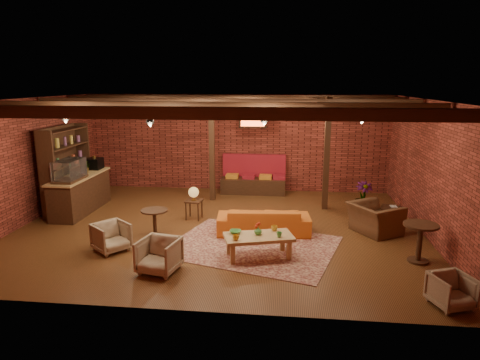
# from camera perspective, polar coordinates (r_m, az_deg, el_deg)

# --- Properties ---
(floor) EXTENTS (10.00, 10.00, 0.00)m
(floor) POSITION_cam_1_polar(r_m,az_deg,el_deg) (10.88, -2.88, -6.41)
(floor) COLOR #37210D
(floor) RESTS_ON ground
(ceiling) EXTENTS (10.00, 8.00, 0.02)m
(ceiling) POSITION_cam_1_polar(r_m,az_deg,el_deg) (10.27, -3.09, 10.68)
(ceiling) COLOR black
(ceiling) RESTS_ON wall_back
(wall_back) EXTENTS (10.00, 0.02, 3.20)m
(wall_back) POSITION_cam_1_polar(r_m,az_deg,el_deg) (14.36, -0.43, 4.96)
(wall_back) COLOR maroon
(wall_back) RESTS_ON ground
(wall_front) EXTENTS (10.00, 0.02, 3.20)m
(wall_front) POSITION_cam_1_polar(r_m,az_deg,el_deg) (6.66, -8.48, -4.78)
(wall_front) COLOR maroon
(wall_front) RESTS_ON ground
(wall_left) EXTENTS (0.02, 8.00, 3.20)m
(wall_left) POSITION_cam_1_polar(r_m,az_deg,el_deg) (12.28, -26.69, 2.18)
(wall_left) COLOR maroon
(wall_left) RESTS_ON ground
(wall_right) EXTENTS (0.02, 8.00, 3.20)m
(wall_right) POSITION_cam_1_polar(r_m,az_deg,el_deg) (10.85, 24.08, 1.17)
(wall_right) COLOR maroon
(wall_right) RESTS_ON ground
(ceiling_beams) EXTENTS (9.80, 6.40, 0.22)m
(ceiling_beams) POSITION_cam_1_polar(r_m,az_deg,el_deg) (10.27, -3.08, 10.01)
(ceiling_beams) COLOR black
(ceiling_beams) RESTS_ON ceiling
(ceiling_pipe) EXTENTS (9.60, 0.12, 0.12)m
(ceiling_pipe) POSITION_cam_1_polar(r_m,az_deg,el_deg) (11.87, -1.81, 9.32)
(ceiling_pipe) COLOR black
(ceiling_pipe) RESTS_ON ceiling
(post_left) EXTENTS (0.16, 0.16, 3.20)m
(post_left) POSITION_cam_1_polar(r_m,az_deg,el_deg) (13.08, -3.77, 4.13)
(post_left) COLOR black
(post_left) RESTS_ON ground
(post_right) EXTENTS (0.16, 0.16, 3.20)m
(post_right) POSITION_cam_1_polar(r_m,az_deg,el_deg) (12.35, 11.50, 3.36)
(post_right) COLOR black
(post_right) RESTS_ON ground
(service_counter) EXTENTS (0.80, 2.50, 1.60)m
(service_counter) POSITION_cam_1_polar(r_m,az_deg,el_deg) (12.84, -20.57, -0.49)
(service_counter) COLOR black
(service_counter) RESTS_ON ground
(plant_counter) EXTENTS (0.35, 0.39, 0.30)m
(plant_counter) POSITION_cam_1_polar(r_m,az_deg,el_deg) (12.88, -19.92, 1.52)
(plant_counter) COLOR #337F33
(plant_counter) RESTS_ON service_counter
(shelving_hutch) EXTENTS (0.52, 2.00, 2.40)m
(shelving_hutch) POSITION_cam_1_polar(r_m,az_deg,el_deg) (13.03, -22.08, 1.37)
(shelving_hutch) COLOR black
(shelving_hutch) RESTS_ON ground
(banquette) EXTENTS (2.10, 0.70, 1.00)m
(banquette) POSITION_cam_1_polar(r_m,az_deg,el_deg) (14.07, 1.79, 0.23)
(banquette) COLOR maroon
(banquette) RESTS_ON ground
(service_sign) EXTENTS (0.86, 0.06, 0.30)m
(service_sign) POSITION_cam_1_polar(r_m,az_deg,el_deg) (13.33, 1.69, 7.57)
(service_sign) COLOR #FF4D19
(service_sign) RESTS_ON ceiling
(ceiling_spotlights) EXTENTS (6.40, 4.40, 0.28)m
(ceiling_spotlights) POSITION_cam_1_polar(r_m,az_deg,el_deg) (10.29, -3.07, 8.79)
(ceiling_spotlights) COLOR black
(ceiling_spotlights) RESTS_ON ceiling
(rug) EXTENTS (4.20, 3.64, 0.01)m
(rug) POSITION_cam_1_polar(r_m,az_deg,el_deg) (9.72, 1.64, -8.79)
(rug) COLOR maroon
(rug) RESTS_ON floor
(sofa) EXTENTS (2.30, 1.05, 0.65)m
(sofa) POSITION_cam_1_polar(r_m,az_deg,el_deg) (10.42, 3.16, -5.41)
(sofa) COLOR #C95D1B
(sofa) RESTS_ON floor
(coffee_table) EXTENTS (1.56, 1.08, 0.74)m
(coffee_table) POSITION_cam_1_polar(r_m,az_deg,el_deg) (9.01, 2.39, -7.71)
(coffee_table) COLOR #A97D4E
(coffee_table) RESTS_ON floor
(side_table_lamp) EXTENTS (0.46, 0.46, 0.88)m
(side_table_lamp) POSITION_cam_1_polar(r_m,az_deg,el_deg) (11.45, -6.20, -1.97)
(side_table_lamp) COLOR black
(side_table_lamp) RESTS_ON floor
(round_table_left) EXTENTS (0.63, 0.63, 0.66)m
(round_table_left) POSITION_cam_1_polar(r_m,az_deg,el_deg) (10.38, -11.32, -5.03)
(round_table_left) COLOR black
(round_table_left) RESTS_ON floor
(armchair_a) EXTENTS (0.92, 0.92, 0.69)m
(armchair_a) POSITION_cam_1_polar(r_m,az_deg,el_deg) (9.77, -16.80, -7.11)
(armchair_a) COLOR beige
(armchair_a) RESTS_ON floor
(armchair_b) EXTENTS (0.84, 0.81, 0.74)m
(armchair_b) POSITION_cam_1_polar(r_m,az_deg,el_deg) (8.52, -10.76, -9.65)
(armchair_b) COLOR beige
(armchair_b) RESTS_ON floor
(armchair_right) EXTENTS (1.20, 1.33, 0.97)m
(armchair_right) POSITION_cam_1_polar(r_m,az_deg,el_deg) (10.90, 17.58, -4.30)
(armchair_right) COLOR brown
(armchair_right) RESTS_ON floor
(side_table_book) EXTENTS (0.57, 0.57, 0.51)m
(side_table_book) POSITION_cam_1_polar(r_m,az_deg,el_deg) (11.61, 19.37, -3.55)
(side_table_book) COLOR black
(side_table_book) RESTS_ON floor
(round_table_right) EXTENTS (0.70, 0.70, 0.82)m
(round_table_right) POSITION_cam_1_polar(r_m,az_deg,el_deg) (9.48, 22.88, -6.97)
(round_table_right) COLOR black
(round_table_right) RESTS_ON floor
(armchair_far) EXTENTS (0.75, 0.73, 0.61)m
(armchair_far) POSITION_cam_1_polar(r_m,az_deg,el_deg) (7.99, 26.40, -12.94)
(armchair_far) COLOR beige
(armchair_far) RESTS_ON floor
(plant_tall) EXTENTS (1.69, 1.69, 2.61)m
(plant_tall) POSITION_cam_1_polar(r_m,az_deg,el_deg) (12.34, 16.39, 1.69)
(plant_tall) COLOR #4C7F4C
(plant_tall) RESTS_ON floor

